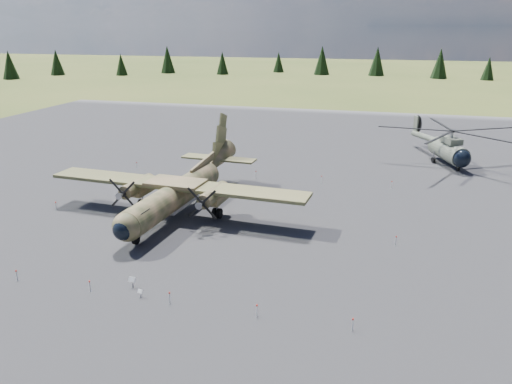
# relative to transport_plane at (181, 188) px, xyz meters

# --- Properties ---
(ground) EXTENTS (500.00, 500.00, 0.00)m
(ground) POSITION_rel_transport_plane_xyz_m (4.14, -2.83, -2.49)
(ground) COLOR brown
(ground) RESTS_ON ground
(apron) EXTENTS (120.00, 120.00, 0.04)m
(apron) POSITION_rel_transport_plane_xyz_m (4.14, 7.17, -2.49)
(apron) COLOR #5C5C61
(apron) RESTS_ON ground
(transport_plane) EXTENTS (26.29, 23.85, 8.66)m
(transport_plane) POSITION_rel_transport_plane_xyz_m (0.00, 0.00, 0.00)
(transport_plane) COLOR #373F22
(transport_plane) RESTS_ON ground
(helicopter_near) EXTENTS (24.19, 24.19, 4.77)m
(helicopter_near) POSITION_rel_transport_plane_xyz_m (27.10, 25.54, 0.90)
(helicopter_near) COLOR #66695C
(helicopter_near) RESTS_ON ground
(info_placard_left) EXTENTS (0.52, 0.28, 0.79)m
(info_placard_left) POSITION_rel_transport_plane_xyz_m (2.66, -15.00, -1.96)
(info_placard_left) COLOR gray
(info_placard_left) RESTS_ON ground
(info_placard_right) EXTENTS (0.42, 0.27, 0.61)m
(info_placard_right) POSITION_rel_transport_plane_xyz_m (3.87, -16.13, -2.08)
(info_placard_right) COLOR gray
(info_placard_right) RESTS_ON ground
(barrier_fence) EXTENTS (33.12, 29.62, 0.85)m
(barrier_fence) POSITION_rel_transport_plane_xyz_m (3.67, -2.91, -1.98)
(barrier_fence) COLOR silver
(barrier_fence) RESTS_ON ground
(treeline) EXTENTS (337.67, 323.98, 10.94)m
(treeline) POSITION_rel_transport_plane_xyz_m (8.09, -0.38, 2.26)
(treeline) COLOR black
(treeline) RESTS_ON ground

